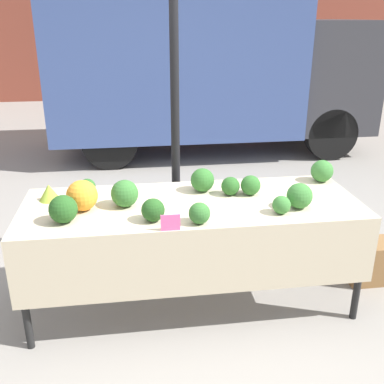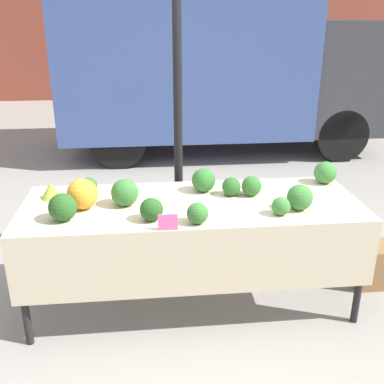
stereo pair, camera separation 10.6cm
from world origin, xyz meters
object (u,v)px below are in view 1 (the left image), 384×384
Objects in this scene: parked_truck at (202,61)px; produce_crate at (370,261)px; orange_cauliflower at (82,196)px; price_sign at (171,223)px.

parked_truck is 4.29m from produce_crate.
parked_truck is 22.91× the size of orange_cauliflower.
orange_cauliflower is at bearing -176.93° from produce_crate.
price_sign is (-0.92, -4.55, -0.53)m from parked_truck.
orange_cauliflower is 0.56× the size of produce_crate.
orange_cauliflower is 0.69m from price_sign.
produce_crate is (0.76, -4.04, -1.23)m from parked_truck.
price_sign is at bearing -101.42° from parked_truck.
parked_truck is 12.80× the size of produce_crate.
produce_crate is (2.24, 0.12, -0.75)m from orange_cauliflower.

